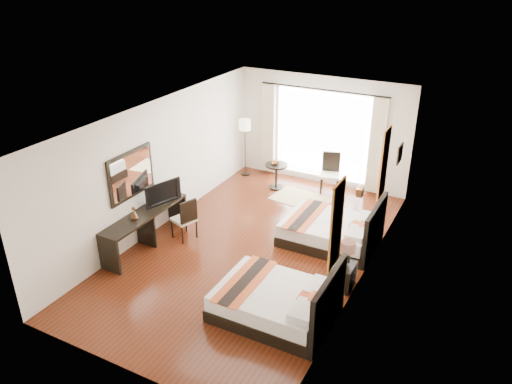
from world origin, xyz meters
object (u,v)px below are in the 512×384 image
at_px(bed_far, 333,231).
at_px(nightstand, 343,276).
at_px(floor_lamp, 245,129).
at_px(fruit_bowl, 276,163).
at_px(window_chair, 330,181).
at_px(television, 161,192).
at_px(console_desk, 146,229).
at_px(desk_chair, 185,226).
at_px(table_lamp, 348,248).
at_px(bed_near, 278,302).
at_px(vase, 343,263).
at_px(side_table, 276,176).

height_order(bed_far, nightstand, bed_far).
distance_m(floor_lamp, fruit_bowl, 1.34).
distance_m(floor_lamp, window_chair, 2.61).
bearing_deg(television, window_chair, -14.82).
distance_m(console_desk, desk_chair, 0.81).
xyz_separation_m(table_lamp, desk_chair, (-3.54, 0.05, -0.50)).
bearing_deg(bed_far, bed_near, -90.11).
bearing_deg(console_desk, bed_far, 29.15).
bearing_deg(desk_chair, nightstand, -162.57).
bearing_deg(fruit_bowl, nightstand, -48.21).
bearing_deg(bed_near, console_desk, 167.01).
bearing_deg(bed_far, television, -158.41).
bearing_deg(vase, nightstand, 94.35).
relative_size(table_lamp, console_desk, 0.19).
xyz_separation_m(console_desk, side_table, (1.15, 3.76, -0.05)).
distance_m(console_desk, fruit_bowl, 3.92).
bearing_deg(television, fruit_bowl, -0.23).
xyz_separation_m(console_desk, television, (0.02, 0.55, 0.62)).
height_order(television, side_table, television).
relative_size(vase, fruit_bowl, 0.65).
relative_size(side_table, fruit_bowl, 3.40).
bearing_deg(console_desk, fruit_bowl, 73.24).
relative_size(floor_lamp, side_table, 2.36).
xyz_separation_m(bed_near, bed_far, (0.00, 2.64, -0.00)).
distance_m(bed_near, vase, 1.39).
relative_size(nightstand, console_desk, 0.21).
bearing_deg(fruit_bowl, console_desk, -106.76).
bearing_deg(desk_chair, television, 26.49).
distance_m(bed_far, window_chair, 2.48).
height_order(bed_far, floor_lamp, floor_lamp).
distance_m(vase, floor_lamp, 5.54).
height_order(nightstand, side_table, side_table).
relative_size(vase, side_table, 0.19).
relative_size(desk_chair, side_table, 1.41).
height_order(bed_far, vase, bed_far).
height_order(television, floor_lamp, floor_lamp).
xyz_separation_m(vase, console_desk, (-4.03, -0.41, -0.18)).
bearing_deg(television, bed_far, -49.52).
bearing_deg(television, desk_chair, -63.80).
height_order(console_desk, fruit_bowl, console_desk).
xyz_separation_m(console_desk, desk_chair, (0.52, 0.61, -0.10)).
relative_size(bed_far, nightstand, 4.02).
bearing_deg(fruit_bowl, bed_near, -63.89).
bearing_deg(table_lamp, desk_chair, 179.13).
bearing_deg(floor_lamp, bed_far, -34.69).
bearing_deg(side_table, window_chair, 17.75).
bearing_deg(window_chair, television, -49.31).
bearing_deg(vase, fruit_bowl, 131.00).
bearing_deg(bed_far, vase, -64.89).
bearing_deg(vase, bed_near, -120.32).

